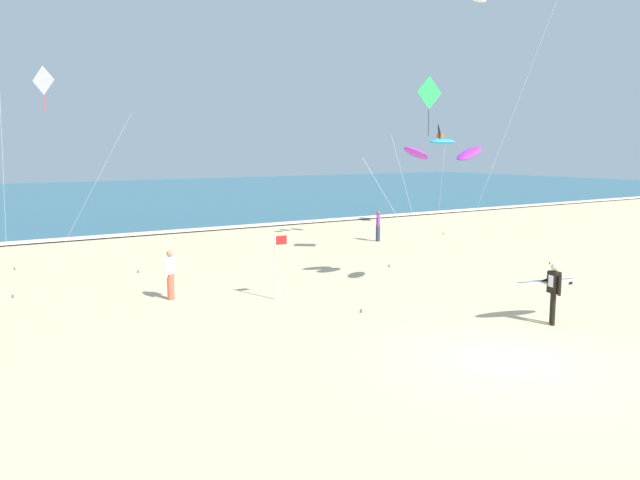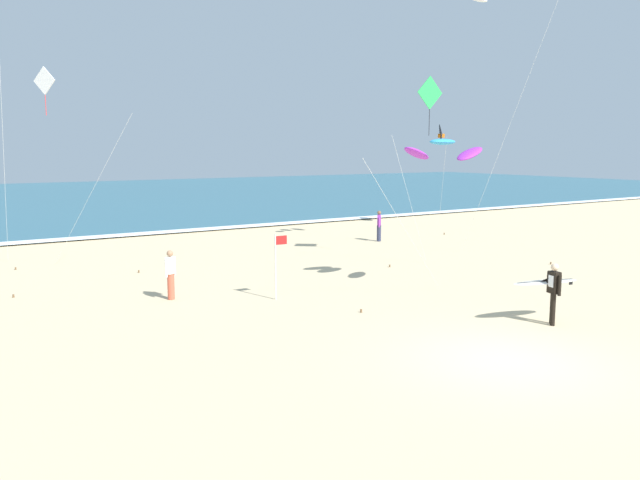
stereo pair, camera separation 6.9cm
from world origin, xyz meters
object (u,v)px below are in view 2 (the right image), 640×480
at_px(bystander_purple_top, 379,226).
at_px(bystander_white_top, 171,274).
at_px(kite_arc_cobalt_near, 442,150).
at_px(kite_diamond_ivory_close, 48,89).
at_px(kite_diamond_emerald_far, 429,98).
at_px(kite_delta_charcoal_high, 441,134).
at_px(lifeguard_flag, 277,260).
at_px(surfer_lead, 550,286).

relative_size(bystander_purple_top, bystander_white_top, 1.00).
relative_size(kite_arc_cobalt_near, bystander_purple_top, 3.21).
bearing_deg(kite_diamond_ivory_close, kite_diamond_emerald_far, -30.06).
distance_m(kite_arc_cobalt_near, kite_diamond_ivory_close, 15.72).
xyz_separation_m(kite_delta_charcoal_high, lifeguard_flag, (-17.58, -11.30, -4.38)).
height_order(surfer_lead, bystander_white_top, surfer_lead).
xyz_separation_m(kite_arc_cobalt_near, bystander_white_top, (-8.21, 3.55, -3.93)).
height_order(kite_diamond_emerald_far, kite_delta_charcoal_high, kite_diamond_emerald_far).
xyz_separation_m(kite_arc_cobalt_near, bystander_purple_top, (5.32, 10.15, -3.93)).
bearing_deg(bystander_white_top, kite_arc_cobalt_near, -23.41).
bearing_deg(bystander_white_top, kite_diamond_ivory_close, 102.79).
bearing_deg(kite_arc_cobalt_near, bystander_purple_top, 62.32).
relative_size(kite_diamond_emerald_far, bystander_purple_top, 4.85).
xyz_separation_m(kite_diamond_ivory_close, bystander_white_top, (1.88, -8.26, -6.32)).
bearing_deg(kite_diamond_emerald_far, kite_arc_cobalt_near, -126.97).
bearing_deg(bystander_purple_top, lifeguard_flag, -141.75).
distance_m(bystander_purple_top, bystander_white_top, 15.05).
height_order(kite_diamond_ivory_close, lifeguard_flag, kite_diamond_ivory_close).
bearing_deg(lifeguard_flag, kite_diamond_ivory_close, 115.21).
bearing_deg(surfer_lead, bystander_purple_top, 69.03).
bearing_deg(kite_delta_charcoal_high, kite_diamond_ivory_close, -176.87).
bearing_deg(surfer_lead, lifeguard_flag, 127.19).
bearing_deg(kite_diamond_emerald_far, surfer_lead, -111.55).
relative_size(kite_diamond_ivory_close, bystander_white_top, 5.03).
distance_m(bystander_purple_top, lifeguard_flag, 13.59).
bearing_deg(kite_diamond_ivory_close, bystander_white_top, -77.21).
distance_m(kite_diamond_emerald_far, kite_diamond_ivory_close, 15.27).
distance_m(kite_arc_cobalt_near, kite_delta_charcoal_high, 17.91).
relative_size(kite_arc_cobalt_near, bystander_white_top, 3.21).
xyz_separation_m(kite_arc_cobalt_near, kite_diamond_ivory_close, (-10.08, 11.81, 2.40)).
distance_m(kite_arc_cobalt_near, kite_diamond_emerald_far, 5.62).
bearing_deg(lifeguard_flag, kite_arc_cobalt_near, -18.05).
bearing_deg(kite_arc_cobalt_near, surfer_lead, -94.75).
xyz_separation_m(kite_delta_charcoal_high, bystander_white_top, (-20.45, -9.48, -4.84)).
distance_m(kite_diamond_ivory_close, lifeguard_flag, 12.59).
relative_size(surfer_lead, bystander_white_top, 1.34).
bearing_deg(kite_delta_charcoal_high, surfer_lead, -125.37).
bearing_deg(surfer_lead, kite_arc_cobalt_near, 85.25).
xyz_separation_m(kite_diamond_emerald_far, kite_diamond_ivory_close, (-13.22, 7.65, 0.30)).
bearing_deg(kite_arc_cobalt_near, kite_delta_charcoal_high, 46.79).
height_order(kite_delta_charcoal_high, bystander_purple_top, kite_delta_charcoal_high).
distance_m(kite_diamond_emerald_far, bystander_purple_top, 8.77).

